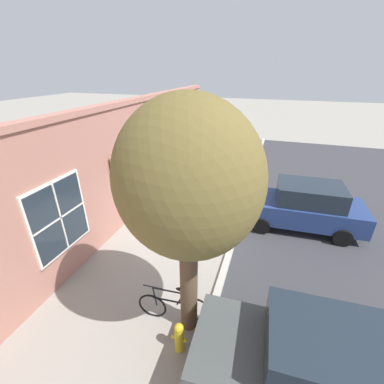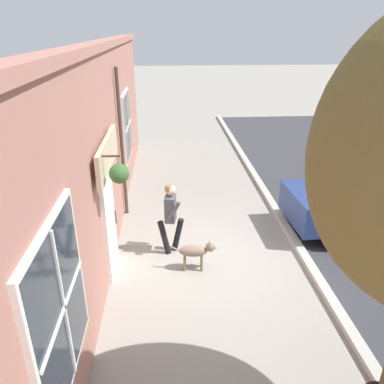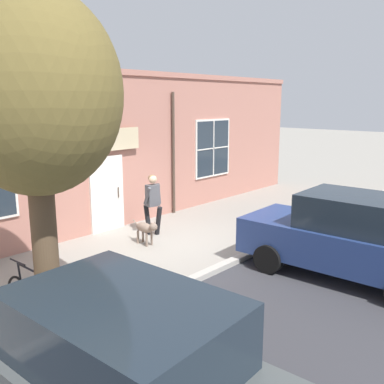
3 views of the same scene
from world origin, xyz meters
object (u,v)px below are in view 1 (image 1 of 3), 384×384
Objects in this scene: dog_on_leash at (172,215)px; fire_hydrant at (179,337)px; street_tree_by_curb at (191,185)px; parked_car_mid_block at (303,206)px; pedestrian_walking at (166,192)px; leaning_bicycle at (174,306)px; parked_car_nearest_curb at (321,370)px.

fire_hydrant is at bearing -66.00° from dog_on_leash.
street_tree_by_curb is (2.02, -3.79, 3.18)m from dog_on_leash.
fire_hydrant reaches higher than dog_on_leash.
dog_on_leash is 0.19× the size of street_tree_by_curb.
parked_car_mid_block reaches higher than fire_hydrant.
leaning_bicycle is at bearing -64.98° from pedestrian_walking.
parked_car_nearest_curb reaches higher than dog_on_leash.
leaning_bicycle is (1.58, -3.76, -0.06)m from dog_on_leash.
fire_hydrant is (-0.04, -0.66, -3.22)m from street_tree_by_curb.
leaning_bicycle is at bearing -67.21° from dog_on_leash.
parked_car_mid_block is at bearing 89.74° from parked_car_nearest_curb.
leaning_bicycle is 0.80m from fire_hydrant.
parked_car_mid_block is (0.03, 6.00, 0.00)m from parked_car_nearest_curb.
parked_car_nearest_curb is at bearing -16.67° from street_tree_by_curb.
pedestrian_walking reaches higher than dog_on_leash.
dog_on_leash is 4.88m from fire_hydrant.
fire_hydrant is (0.40, -0.70, 0.02)m from leaning_bicycle.
dog_on_leash is 0.58× the size of leaning_bicycle.
leaning_bicycle is at bearing -120.42° from parked_car_mid_block.
fire_hydrant is (-2.62, 0.11, -0.48)m from parked_car_nearest_curb.
fire_hydrant is at bearing -64.26° from pedestrian_walking.
parked_car_mid_block is (4.63, 1.43, 0.44)m from dog_on_leash.
parked_car_nearest_curb is at bearing -90.26° from parked_car_mid_block.
street_tree_by_curb reaches higher than dog_on_leash.
street_tree_by_curb reaches higher than fire_hydrant.
parked_car_nearest_curb is (3.02, -0.81, 0.50)m from leaning_bicycle.
pedestrian_walking is 0.38× the size of parked_car_nearest_curb.
street_tree_by_curb is 6.73× the size of fire_hydrant.
pedestrian_walking is 5.19m from parked_car_mid_block.
street_tree_by_curb reaches higher than leaning_bicycle.
parked_car_mid_block is at bearing 17.22° from dog_on_leash.
dog_on_leash is at bearing 114.00° from fire_hydrant.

